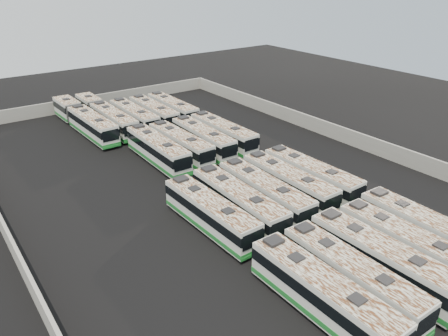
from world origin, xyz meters
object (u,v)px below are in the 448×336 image
bus_front_left (351,276)px  bus_back_far_left (84,119)px  bus_midback_right (203,139)px  bus_back_right (154,113)px  bus_midfront_right (288,183)px  bus_midback_far_right (223,133)px  bus_midfront_far_right (311,176)px  bus_front_far_left (323,294)px  bus_midback_left (158,150)px  bus_front_right (406,246)px  bus_back_center (134,117)px  bus_midback_center (181,144)px  bus_front_far_right (427,232)px  bus_back_left (105,115)px  bus_front_center (381,260)px  bus_back_far_right (173,109)px  bus_midfront_far_left (211,213)px  bus_midfront_center (264,193)px  bus_midfront_left (238,202)px

bus_front_left → bus_back_far_left: bus_back_far_left is taller
bus_midback_right → bus_front_left: bearing=-101.2°
bus_back_right → bus_front_left: bearing=-98.1°
bus_midfront_right → bus_midback_far_right: 16.88m
bus_front_left → bus_midfront_far_right: (10.22, 13.92, 0.02)m
bus_front_far_left → bus_midback_left: size_ratio=1.00×
bus_front_left → bus_front_right: 6.94m
bus_front_left → bus_back_center: (3.44, 44.69, 0.01)m
bus_midback_far_right → bus_midback_center: bearing=179.2°
bus_back_far_left → bus_back_right: bearing=-19.0°
bus_back_center → bus_front_far_right: bearing=-81.4°
bus_front_right → bus_back_far_left: (-10.29, 48.04, 0.06)m
bus_midback_right → bus_front_right: bearing=-88.4°
bus_front_far_left → bus_midback_right: bus_front_far_left is taller
bus_front_right → bus_midback_center: bus_front_right is taller
bus_back_left → bus_midfront_far_right: bearing=-73.6°
bus_front_far_left → bus_front_far_right: (13.46, 0.15, -0.00)m
bus_front_center → bus_midfront_right: 14.63m
bus_front_far_right → bus_midback_left: 32.31m
bus_front_far_right → bus_midfront_right: (-3.25, 14.08, -0.03)m
bus_front_far_left → bus_midback_center: bus_front_far_left is taller
bus_midfront_right → bus_back_far_right: size_ratio=1.01×
bus_midfront_far_left → bus_midback_left: bearing=77.5°
bus_midfront_center → bus_midfront_right: 3.56m
bus_back_far_left → bus_back_far_right: 13.97m
bus_front_far_left → bus_front_left: (3.28, 0.12, -0.04)m
bus_midback_right → bus_back_center: size_ratio=1.00×
bus_front_right → bus_back_center: (-3.50, 44.79, 0.02)m
bus_midfront_center → bus_midfront_far_right: bus_midfront_center is taller
bus_front_left → bus_front_far_right: bus_front_far_right is taller
bus_midfront_center → bus_midfront_right: size_ratio=1.02×
bus_midback_right → bus_midback_far_right: (3.41, 0.07, 0.01)m
bus_midfront_right → bus_midfront_far_right: bearing=-3.1°
bus_front_left → bus_midback_right: bus_midback_right is taller
bus_back_far_right → bus_midfront_far_right: bearing=-89.9°
bus_front_far_left → bus_front_center: 6.79m
bus_front_center → bus_back_right: size_ratio=1.03×
bus_back_center → bus_front_right: bearing=-85.5°
bus_front_far_right → bus_midfront_far_left: bus_front_far_right is taller
bus_front_far_right → bus_back_center: 45.17m
bus_front_far_left → bus_back_far_right: 46.81m
bus_midfront_center → bus_back_center: bearing=91.4°
bus_front_far_left → bus_midfront_far_left: bearing=90.2°
bus_midfront_center → bus_back_far_left: bus_back_far_left is taller
bus_back_far_right → bus_midfront_far_left: bearing=-113.6°
bus_midfront_center → bus_back_center: 30.77m
bus_front_right → bus_back_right: bearing=89.7°
bus_midfront_far_left → bus_midback_center: (6.76, 16.81, -0.00)m
bus_front_right → bus_midfront_left: 15.65m
bus_front_left → bus_midfront_right: (6.94, 14.11, 0.01)m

